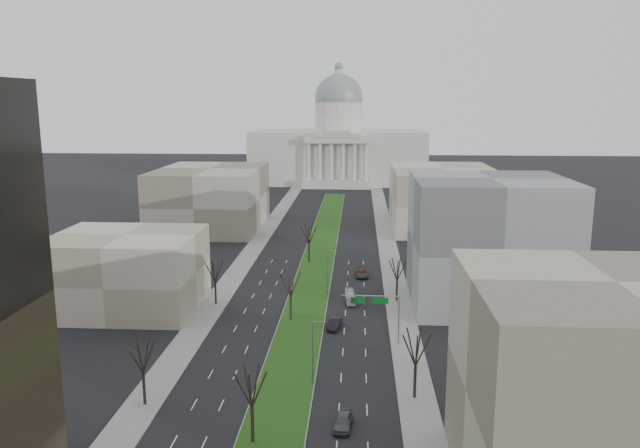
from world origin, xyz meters
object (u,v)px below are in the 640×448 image
at_px(car_red, 362,273).
at_px(car_grey_far, 362,274).
at_px(car_black, 335,324).
at_px(car_grey_near, 343,421).
at_px(box_van, 350,297).

bearing_deg(car_red, car_grey_far, -108.52).
relative_size(car_black, car_red, 0.95).
height_order(car_grey_near, car_black, car_grey_near).
bearing_deg(car_grey_near, box_van, 96.59).
bearing_deg(car_grey_near, car_red, 94.61).
bearing_deg(car_black, car_grey_far, 91.15).
distance_m(car_grey_near, car_red, 64.65).
bearing_deg(car_grey_far, box_van, -101.17).
height_order(car_black, car_red, car_black).
bearing_deg(car_black, car_red, 91.09).
xyz_separation_m(car_grey_near, box_van, (0.15, 47.09, 0.13)).
bearing_deg(car_grey_near, car_black, 100.82).
xyz_separation_m(car_black, car_red, (4.75, 32.03, -0.06)).
relative_size(car_grey_far, box_van, 0.77).
bearing_deg(car_black, box_van, 89.93).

